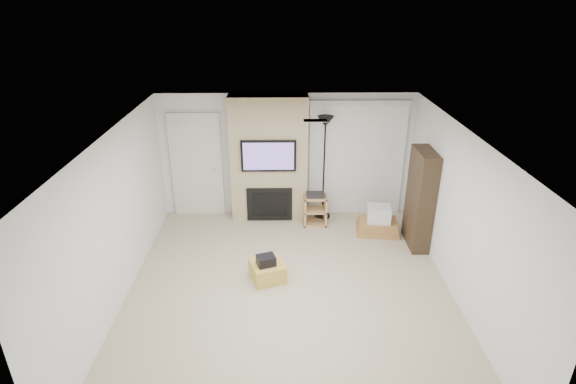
{
  "coord_description": "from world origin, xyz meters",
  "views": [
    {
      "loc": [
        -0.12,
        -5.72,
        4.28
      ],
      "look_at": [
        0.0,
        1.2,
        1.15
      ],
      "focal_mm": 28.0,
      "sensor_mm": 36.0,
      "label": 1
    }
  ],
  "objects_px": {
    "ottoman": "(267,271)",
    "bookshelf": "(420,199)",
    "box_stack": "(378,222)",
    "av_stand": "(315,208)",
    "floor_lamp": "(325,139)"
  },
  "relations": [
    {
      "from": "ottoman",
      "to": "box_stack",
      "type": "bearing_deg",
      "value": 35.99
    },
    {
      "from": "ottoman",
      "to": "box_stack",
      "type": "xyz_separation_m",
      "value": [
        2.09,
        1.51,
        0.05
      ]
    },
    {
      "from": "ottoman",
      "to": "floor_lamp",
      "type": "height_order",
      "value": "floor_lamp"
    },
    {
      "from": "floor_lamp",
      "to": "box_stack",
      "type": "relative_size",
      "value": 2.45
    },
    {
      "from": "av_stand",
      "to": "bookshelf",
      "type": "relative_size",
      "value": 0.37
    },
    {
      "from": "ottoman",
      "to": "bookshelf",
      "type": "bearing_deg",
      "value": 21.67
    },
    {
      "from": "av_stand",
      "to": "box_stack",
      "type": "height_order",
      "value": "av_stand"
    },
    {
      "from": "av_stand",
      "to": "ottoman",
      "type": "bearing_deg",
      "value": -115.6
    },
    {
      "from": "box_stack",
      "to": "bookshelf",
      "type": "relative_size",
      "value": 0.48
    },
    {
      "from": "box_stack",
      "to": "bookshelf",
      "type": "xyz_separation_m",
      "value": [
        0.6,
        -0.45,
        0.7
      ]
    },
    {
      "from": "floor_lamp",
      "to": "bookshelf",
      "type": "distance_m",
      "value": 2.09
    },
    {
      "from": "ottoman",
      "to": "av_stand",
      "type": "height_order",
      "value": "av_stand"
    },
    {
      "from": "bookshelf",
      "to": "box_stack",
      "type": "bearing_deg",
      "value": 143.32
    },
    {
      "from": "box_stack",
      "to": "av_stand",
      "type": "bearing_deg",
      "value": 162.99
    },
    {
      "from": "av_stand",
      "to": "bookshelf",
      "type": "height_order",
      "value": "bookshelf"
    }
  ]
}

